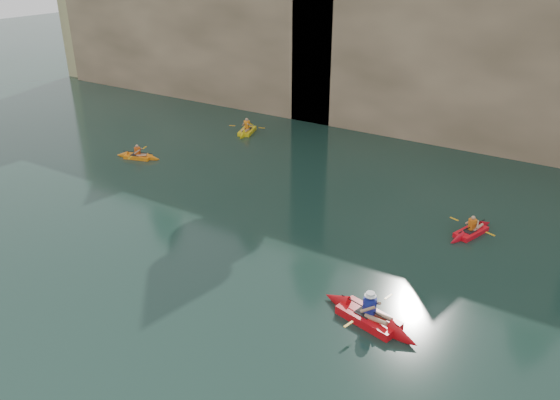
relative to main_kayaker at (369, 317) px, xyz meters
The scene contains 10 objects.
ground 5.17m from the main_kayaker, 143.61° to the right, with size 160.00×160.00×0.00m, color black.
cliff 27.87m from the main_kayaker, 98.77° to the left, with size 70.00×16.00×12.00m, color tan.
cliff_slab_west 31.48m from the main_kayaker, 141.04° to the left, with size 26.00×2.40×10.56m, color tan.
cliff_slab_center 20.41m from the main_kayaker, 96.30° to the left, with size 24.00×2.40×11.40m, color tan.
sea_cave_west 29.17m from the main_kayaker, 139.56° to the left, with size 4.50×1.00×4.00m, color black.
sea_cave_center 20.62m from the main_kayaker, 113.36° to the left, with size 3.50×1.00×3.20m, color black.
main_kayaker is the anchor object (origin of this frame).
kayaker_orange 18.91m from the main_kayaker, 158.91° to the left, with size 2.84×2.04×1.05m.
kayaker_red_far 8.04m from the main_kayaker, 80.94° to the left, with size 2.11×3.05×1.10m.
kayaker_yellow 20.59m from the main_kayaker, 136.82° to the left, with size 2.36×3.14×1.26m.
Camera 1 is at (9.54, -10.93, 11.44)m, focal length 35.00 mm.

